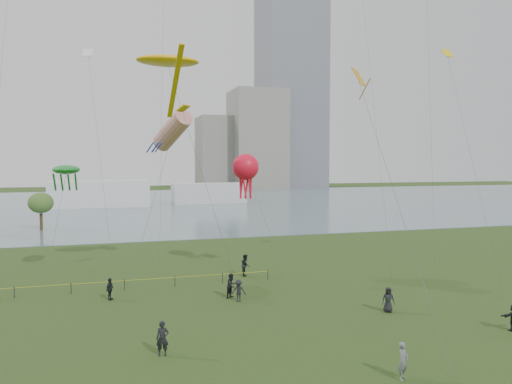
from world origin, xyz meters
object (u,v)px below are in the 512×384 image
object	(u,v)px
fence	(41,289)
kite_flyer	(403,361)
kite_stingray	(168,62)
kite_octopus	(246,168)

from	to	relation	value
fence	kite_flyer	world-z (taller)	kite_flyer
kite_stingray	kite_octopus	bearing A→B (deg)	41.58
fence	kite_octopus	size ratio (longest dim) A/B	2.20
fence	kite_stingray	xyz separation A→B (m)	(9.65, -0.75, 17.45)
kite_flyer	fence	bearing A→B (deg)	99.02
fence	kite_flyer	bearing A→B (deg)	-48.92
kite_flyer	kite_stingray	world-z (taller)	kite_stingray
fence	kite_stingray	world-z (taller)	kite_stingray
fence	kite_stingray	size ratio (longest dim) A/B	1.30
fence	kite_flyer	xyz separation A→B (m)	(18.03, -20.69, 0.33)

